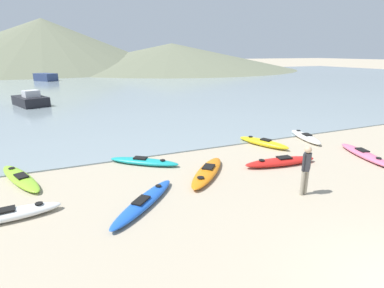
% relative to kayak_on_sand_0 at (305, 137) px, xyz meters
% --- Properties ---
extents(bay_water, '(160.00, 70.00, 0.06)m').
position_rel_kayak_on_sand_0_xyz_m(bay_water, '(-6.17, 35.62, -0.13)').
color(bay_water, gray).
rests_on(bay_water, ground_plane).
extents(far_hill_left, '(70.55, 70.55, 13.66)m').
position_rel_kayak_on_sand_0_xyz_m(far_hill_left, '(-15.22, 84.33, 6.67)').
color(far_hill_left, '#6B7056').
rests_on(far_hill_left, ground_plane).
extents(far_hill_midleft, '(72.15, 72.15, 7.27)m').
position_rel_kayak_on_sand_0_xyz_m(far_hill_midleft, '(18.96, 74.77, 3.47)').
color(far_hill_midleft, '#6B7056').
rests_on(far_hill_midleft, ground_plane).
extents(kayak_on_sand_0, '(1.36, 2.99, 0.36)m').
position_rel_kayak_on_sand_0_xyz_m(kayak_on_sand_0, '(0.00, 0.00, 0.00)').
color(kayak_on_sand_0, white).
rests_on(kayak_on_sand_0, ground_plane).
extents(kayak_on_sand_1, '(1.60, 3.44, 0.33)m').
position_rel_kayak_on_sand_0_xyz_m(kayak_on_sand_1, '(0.35, -3.41, -0.02)').
color(kayak_on_sand_1, '#E5668C').
rests_on(kayak_on_sand_1, ground_plane).
extents(kayak_on_sand_2, '(2.98, 2.97, 0.30)m').
position_rel_kayak_on_sand_0_xyz_m(kayak_on_sand_2, '(-10.34, -3.84, -0.03)').
color(kayak_on_sand_2, blue).
rests_on(kayak_on_sand_2, ground_plane).
extents(kayak_on_sand_3, '(1.71, 2.94, 0.39)m').
position_rel_kayak_on_sand_0_xyz_m(kayak_on_sand_3, '(-2.89, -0.02, 0.01)').
color(kayak_on_sand_3, yellow).
rests_on(kayak_on_sand_3, ground_plane).
extents(kayak_on_sand_4, '(2.91, 2.43, 0.31)m').
position_rel_kayak_on_sand_0_xyz_m(kayak_on_sand_4, '(-9.39, -0.21, -0.02)').
color(kayak_on_sand_4, teal).
rests_on(kayak_on_sand_4, ground_plane).
extents(kayak_on_sand_5, '(2.85, 3.07, 0.32)m').
position_rel_kayak_on_sand_0_xyz_m(kayak_on_sand_5, '(-7.37, -2.41, -0.02)').
color(kayak_on_sand_5, orange).
rests_on(kayak_on_sand_5, ground_plane).
extents(kayak_on_sand_6, '(3.42, 1.10, 0.37)m').
position_rel_kayak_on_sand_0_xyz_m(kayak_on_sand_6, '(-3.95, -2.69, 0.01)').
color(kayak_on_sand_6, red).
rests_on(kayak_on_sand_6, ground_plane).
extents(kayak_on_sand_7, '(1.98, 3.54, 0.29)m').
position_rel_kayak_on_sand_0_xyz_m(kayak_on_sand_7, '(-14.20, -0.06, -0.03)').
color(kayak_on_sand_7, '#8CCC2D').
rests_on(kayak_on_sand_7, ground_plane).
extents(kayak_on_sand_8, '(2.74, 0.88, 0.36)m').
position_rel_kayak_on_sand_0_xyz_m(kayak_on_sand_8, '(-14.13, -3.08, 0.00)').
color(kayak_on_sand_8, white).
rests_on(kayak_on_sand_8, ground_plane).
extents(person_near_foreground, '(0.35, 0.31, 1.75)m').
position_rel_kayak_on_sand_0_xyz_m(person_near_foreground, '(-5.07, -5.27, 0.84)').
color(person_near_foreground, gray).
rests_on(person_near_foreground, ground_plane).
extents(moored_boat_0, '(4.33, 3.71, 0.82)m').
position_rel_kayak_on_sand_0_xyz_m(moored_boat_0, '(23.69, 50.84, 0.31)').
color(moored_boat_0, black).
rests_on(moored_boat_0, bay_water).
extents(moored_boat_1, '(3.37, 4.32, 1.41)m').
position_rel_kayak_on_sand_0_xyz_m(moored_boat_1, '(-15.03, 18.49, 0.39)').
color(moored_boat_1, black).
rests_on(moored_boat_1, bay_water).
extents(moored_boat_2, '(3.95, 4.28, 1.24)m').
position_rel_kayak_on_sand_0_xyz_m(moored_boat_2, '(-14.54, 45.37, 0.52)').
color(moored_boat_2, navy).
rests_on(moored_boat_2, bay_water).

